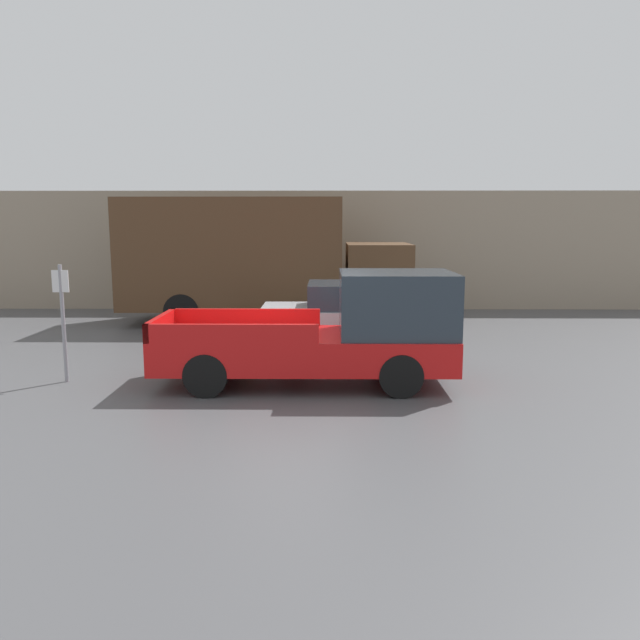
{
  "coord_description": "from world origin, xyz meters",
  "views": [
    {
      "loc": [
        0.48,
        -11.19,
        2.95
      ],
      "look_at": [
        0.36,
        0.88,
        1.03
      ],
      "focal_mm": 35.0,
      "sensor_mm": 36.0,
      "label": 1
    }
  ],
  "objects": [
    {
      "name": "ground_plane",
      "position": [
        0.0,
        0.0,
        0.0
      ],
      "size": [
        60.0,
        60.0,
        0.0
      ],
      "primitive_type": "plane",
      "color": "#4C4C4F"
    },
    {
      "name": "building_wall",
      "position": [
        0.0,
        9.73,
        1.97
      ],
      "size": [
        28.0,
        0.15,
        3.93
      ],
      "color": "gray",
      "rests_on": "ground"
    },
    {
      "name": "pickup_truck",
      "position": [
        0.67,
        -0.12,
        0.95
      ],
      "size": [
        5.31,
        1.94,
        2.05
      ],
      "color": "red",
      "rests_on": "ground"
    },
    {
      "name": "car",
      "position": [
        1.14,
        3.01,
        0.8
      ],
      "size": [
        4.24,
        1.98,
        1.55
      ],
      "color": "#B7BABF",
      "rests_on": "ground"
    },
    {
      "name": "delivery_truck",
      "position": [
        -1.61,
        6.79,
        1.91
      ],
      "size": [
        8.19,
        2.51,
        3.59
      ],
      "color": "#4C331E",
      "rests_on": "ground"
    },
    {
      "name": "parking_sign",
      "position": [
        -4.33,
        0.0,
        1.23
      ],
      "size": [
        0.3,
        0.07,
        2.17
      ],
      "color": "gray",
      "rests_on": "ground"
    }
  ]
}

